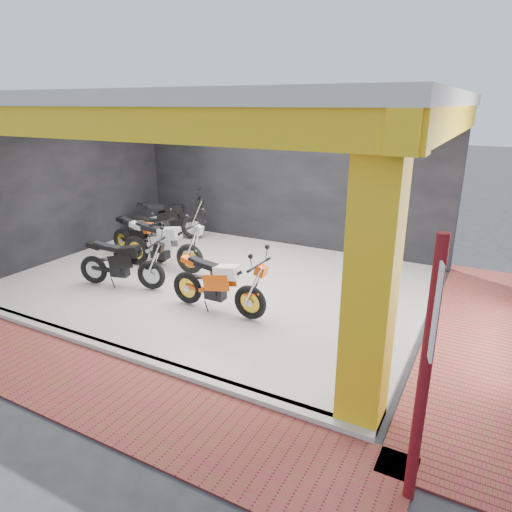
# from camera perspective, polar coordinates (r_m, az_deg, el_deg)

# --- Properties ---
(ground) EXTENTS (80.00, 80.00, 0.00)m
(ground) POSITION_cam_1_polar(r_m,az_deg,el_deg) (7.96, -12.64, -8.30)
(ground) COLOR #2D2D30
(ground) RESTS_ON ground
(showroom_floor) EXTENTS (8.00, 6.00, 0.10)m
(showroom_floor) POSITION_cam_1_polar(r_m,az_deg,el_deg) (9.39, -4.75, -3.30)
(showroom_floor) COLOR silver
(showroom_floor) RESTS_ON ground
(showroom_ceiling) EXTENTS (8.40, 6.40, 0.20)m
(showroom_ceiling) POSITION_cam_1_polar(r_m,az_deg,el_deg) (8.72, -5.40, 18.91)
(showroom_ceiling) COLOR beige
(showroom_ceiling) RESTS_ON corner_column
(back_wall) EXTENTS (8.20, 0.20, 3.50)m
(back_wall) POSITION_cam_1_polar(r_m,az_deg,el_deg) (11.57, 3.48, 9.65)
(back_wall) COLOR black
(back_wall) RESTS_ON ground
(left_wall) EXTENTS (0.20, 6.20, 3.50)m
(left_wall) POSITION_cam_1_polar(r_m,az_deg,el_deg) (11.63, -22.40, 8.35)
(left_wall) COLOR black
(left_wall) RESTS_ON ground
(corner_column) EXTENTS (0.50, 0.50, 3.50)m
(corner_column) POSITION_cam_1_polar(r_m,az_deg,el_deg) (4.98, 14.26, -3.06)
(corner_column) COLOR yellow
(corner_column) RESTS_ON ground
(header_beam_front) EXTENTS (8.40, 0.30, 0.40)m
(header_beam_front) POSITION_cam_1_polar(r_m,az_deg,el_deg) (6.43, -20.74, 15.32)
(header_beam_front) COLOR yellow
(header_beam_front) RESTS_ON corner_column
(header_beam_right) EXTENTS (0.30, 6.40, 0.40)m
(header_beam_right) POSITION_cam_1_polar(r_m,az_deg,el_deg) (7.32, 22.89, 15.33)
(header_beam_right) COLOR yellow
(header_beam_right) RESTS_ON corner_column
(floor_kerb) EXTENTS (8.00, 0.20, 0.10)m
(floor_kerb) POSITION_cam_1_polar(r_m,az_deg,el_deg) (7.30, -17.93, -10.96)
(floor_kerb) COLOR silver
(floor_kerb) RESTS_ON ground
(paver_front) EXTENTS (9.00, 1.40, 0.03)m
(paver_front) POSITION_cam_1_polar(r_m,az_deg,el_deg) (6.89, -22.63, -13.76)
(paver_front) COLOR #983133
(paver_front) RESTS_ON ground
(paver_right) EXTENTS (1.40, 7.00, 0.03)m
(paver_right) POSITION_cam_1_polar(r_m,az_deg,el_deg) (8.08, 25.63, -9.24)
(paver_right) COLOR #983133
(paver_right) RESTS_ON ground
(signpost) EXTENTS (0.11, 0.36, 2.60)m
(signpost) POSITION_cam_1_polar(r_m,az_deg,el_deg) (4.22, 20.45, -12.81)
(signpost) COLOR maroon
(signpost) RESTS_ON ground
(moto_hero) EXTENTS (1.99, 0.76, 1.21)m
(moto_hero) POSITION_cam_1_polar(r_m,az_deg,el_deg) (7.44, -0.74, -3.79)
(moto_hero) COLOR #EA4E09
(moto_hero) RESTS_ON showroom_floor
(moto_row_a) EXTENTS (2.20, 0.93, 1.32)m
(moto_row_a) POSITION_cam_1_polar(r_m,az_deg,el_deg) (9.54, -8.35, 1.45)
(moto_row_a) COLOR #999CA0
(moto_row_a) RESTS_ON showroom_floor
(moto_row_b) EXTENTS (2.03, 1.16, 1.17)m
(moto_row_b) POSITION_cam_1_polar(r_m,az_deg,el_deg) (8.88, -13.08, -0.66)
(moto_row_b) COLOR black
(moto_row_b) RESTS_ON showroom_floor
(moto_row_c) EXTENTS (2.02, 0.95, 1.19)m
(moto_row_c) POSITION_cam_1_polar(r_m,az_deg,el_deg) (10.37, -12.11, 2.24)
(moto_row_c) COLOR black
(moto_row_c) RESTS_ON showroom_floor
(moto_row_d) EXTENTS (2.22, 1.71, 1.29)m
(moto_row_d) POSITION_cam_1_polar(r_m,az_deg,el_deg) (12.10, -7.95, 5.05)
(moto_row_d) COLOR black
(moto_row_d) RESTS_ON showroom_floor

